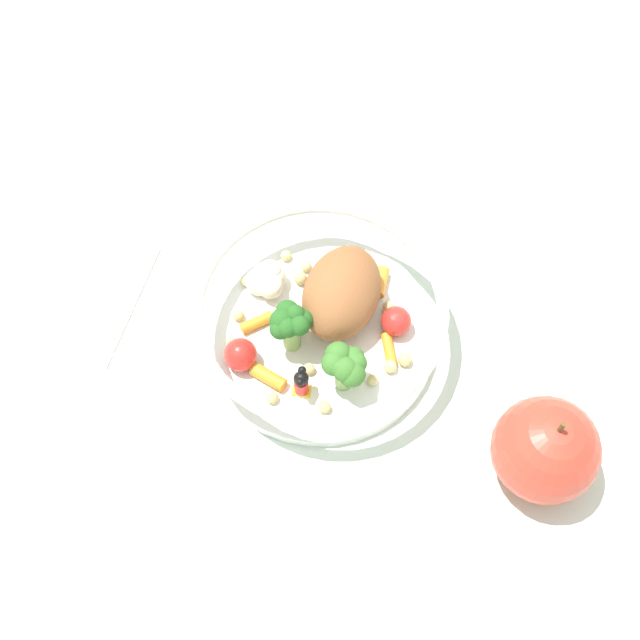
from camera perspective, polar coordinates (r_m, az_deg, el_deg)
The scene contains 4 objects.
ground_plane at distance 0.71m, azimuth 0.98°, elevation -0.24°, with size 2.40×2.40×0.00m, color silver.
food_container at distance 0.67m, azimuth 0.10°, elevation 0.34°, with size 0.21×0.21×0.07m.
loose_apple at distance 0.64m, azimuth 15.77°, elevation -8.91°, with size 0.08×0.08×0.09m.
folded_napkin at distance 0.75m, azimuth -17.10°, elevation 2.06°, with size 0.13×0.12×0.01m, color white.
Camera 1 is at (0.34, 0.02, 0.62)m, focal length 44.85 mm.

